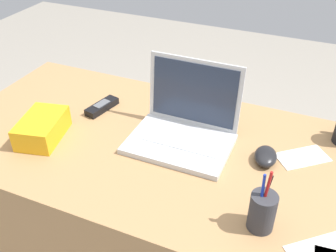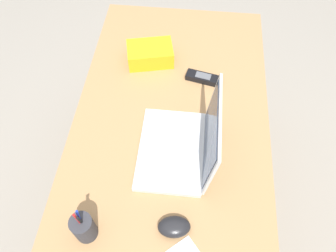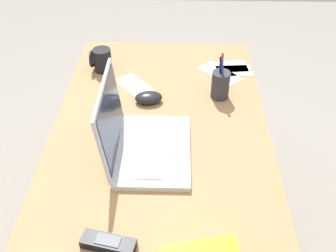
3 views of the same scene
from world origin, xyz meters
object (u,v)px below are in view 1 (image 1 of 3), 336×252
object	(u,v)px
laptop	(184,126)
cordless_phone	(102,107)
snack_bag	(42,128)
pen_holder	(262,211)
computer_mouse	(266,156)

from	to	relation	value
laptop	cordless_phone	distance (m)	0.34
snack_bag	laptop	bearing A→B (deg)	22.02
cordless_phone	snack_bag	bearing A→B (deg)	-110.97
laptop	snack_bag	xyz separation A→B (m)	(-0.42, -0.17, -0.01)
laptop	pen_holder	xyz separation A→B (m)	(0.30, -0.26, 0.00)
computer_mouse	laptop	bearing A→B (deg)	170.24
laptop	snack_bag	size ratio (longest dim) A/B	1.75
laptop	cordless_phone	bearing A→B (deg)	171.39
pen_holder	cordless_phone	bearing A→B (deg)	153.74
laptop	pen_holder	bearing A→B (deg)	-41.17
laptop	pen_holder	distance (m)	0.40
computer_mouse	cordless_phone	distance (m)	0.60
laptop	pen_holder	size ratio (longest dim) A/B	1.80
computer_mouse	snack_bag	bearing A→B (deg)	-174.65
computer_mouse	snack_bag	xyz separation A→B (m)	(-0.68, -0.16, 0.02)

